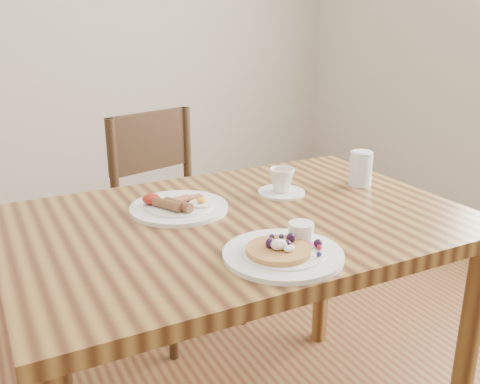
{
  "coord_description": "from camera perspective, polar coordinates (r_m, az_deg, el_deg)",
  "views": [
    {
      "loc": [
        -0.61,
        -1.17,
        1.27
      ],
      "look_at": [
        0.0,
        0.0,
        0.82
      ],
      "focal_mm": 40.0,
      "sensor_mm": 36.0,
      "label": 1
    }
  ],
  "objects": [
    {
      "name": "water_glass",
      "position": [
        1.71,
        12.75,
        2.45
      ],
      "size": [
        0.07,
        0.07,
        0.11
      ],
      "primitive_type": "cylinder",
      "color": "silver",
      "rests_on": "dining_table"
    },
    {
      "name": "dining_table",
      "position": [
        1.46,
        0.0,
        -6.28
      ],
      "size": [
        1.2,
        0.8,
        0.75
      ],
      "color": "olive",
      "rests_on": "ground"
    },
    {
      "name": "teacup_saucer",
      "position": [
        1.59,
        4.46,
        0.95
      ],
      "size": [
        0.14,
        0.14,
        0.08
      ],
      "color": "white",
      "rests_on": "dining_table"
    },
    {
      "name": "breakfast_plate",
      "position": [
        1.47,
        -6.67,
        -1.52
      ],
      "size": [
        0.27,
        0.27,
        0.04
      ],
      "color": "white",
      "rests_on": "dining_table"
    },
    {
      "name": "pancake_plate",
      "position": [
        1.2,
        4.74,
        -6.23
      ],
      "size": [
        0.27,
        0.27,
        0.06
      ],
      "color": "white",
      "rests_on": "dining_table"
    },
    {
      "name": "chair_far",
      "position": [
        2.2,
        -7.3,
        -2.01
      ],
      "size": [
        0.51,
        0.51,
        0.88
      ],
      "rotation": [
        0.0,
        0.0,
        3.4
      ],
      "color": "#392714",
      "rests_on": "ground"
    }
  ]
}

